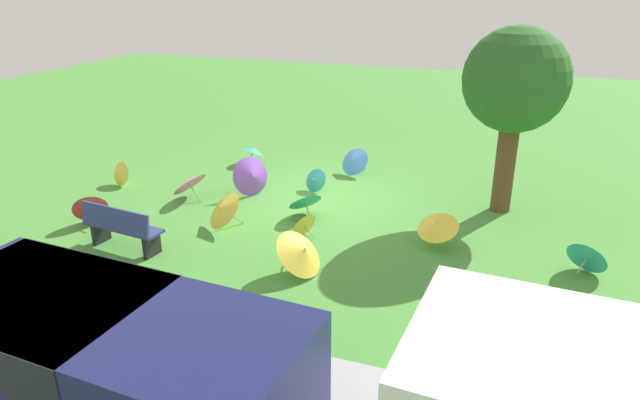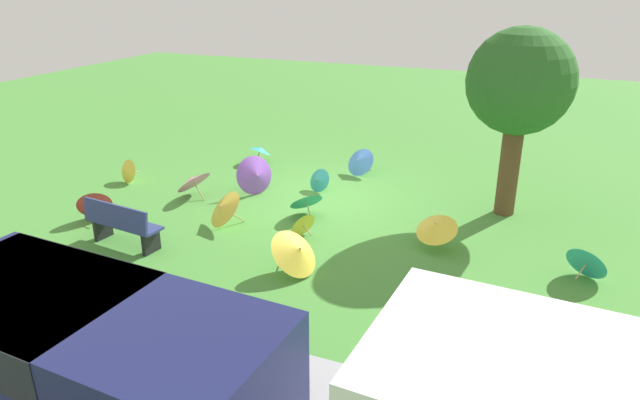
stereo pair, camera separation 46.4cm
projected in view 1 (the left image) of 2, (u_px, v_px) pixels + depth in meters
ground at (321, 199)px, 13.24m from camera, size 40.00×40.00×0.00m
van_dark at (96, 353)px, 6.42m from camera, size 4.71×2.36×1.53m
park_bench at (121, 228)px, 10.65m from camera, size 1.65×0.67×0.90m
shade_tree at (515, 83)px, 11.63m from camera, size 2.16×2.16×3.94m
parasol_yellow_0 at (222, 209)px, 11.60m from camera, size 1.08×1.06×0.78m
parasol_teal_0 at (314, 180)px, 13.65m from camera, size 0.67×0.61×0.56m
parasol_yellow_1 at (302, 252)px, 9.82m from camera, size 0.96×1.06×0.83m
parasol_pink_0 at (188, 182)px, 13.09m from camera, size 0.89×0.98×0.74m
parasol_teal_1 at (304, 200)px, 12.19m from camera, size 0.93×0.94×0.65m
parasol_yellow_2 at (119, 174)px, 13.99m from camera, size 0.65×0.58×0.60m
parasol_blue_1 at (353, 161)px, 14.74m from camera, size 0.92×0.88×0.73m
parasol_purple_1 at (252, 176)px, 13.33m from camera, size 0.87×0.98×0.93m
parasol_yellow_3 at (302, 224)px, 11.25m from camera, size 0.57×0.65×0.57m
parasol_red_1 at (90, 206)px, 11.91m from camera, size 0.85×0.82×0.72m
parasol_teal_2 at (253, 150)px, 15.62m from camera, size 0.86×0.86×0.57m
parasol_teal_4 at (588, 256)px, 9.86m from camera, size 0.84×0.72×0.69m
parasol_yellow_5 at (437, 225)px, 10.82m from camera, size 0.99×0.99×0.70m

